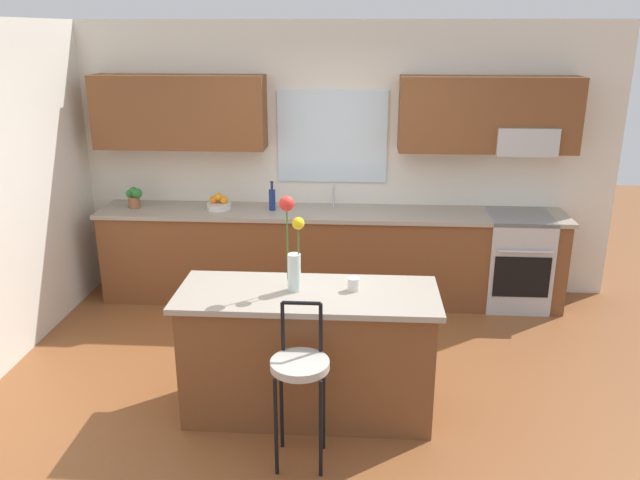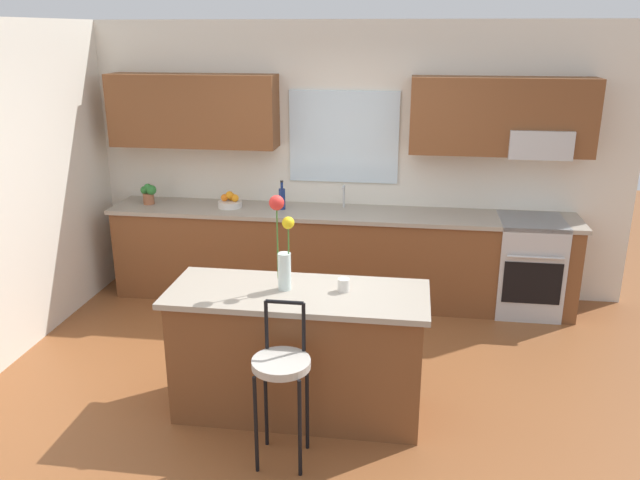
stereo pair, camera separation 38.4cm
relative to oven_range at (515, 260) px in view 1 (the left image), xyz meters
name	(u,v)px [view 1 (the left image)]	position (x,y,z in m)	size (l,w,h in m)	color
ground_plane	(319,386)	(-1.82, -1.68, -0.46)	(14.00, 14.00, 0.00)	brown
back_wall_assembly	(336,146)	(-1.78, 0.31, 1.05)	(5.60, 0.50, 2.70)	silver
counter_run	(330,255)	(-1.82, 0.02, 0.01)	(4.56, 0.64, 0.92)	brown
sink_faucet	(333,194)	(-1.79, 0.17, 0.60)	(0.02, 0.13, 0.23)	#B7BABC
oven_range	(515,260)	(0.00, 0.00, 0.00)	(0.60, 0.64, 0.92)	#B7BABC
kitchen_island	(308,352)	(-1.87, -2.01, 0.00)	(1.78, 0.70, 0.92)	brown
bar_stool_near	(300,371)	(-1.87, -2.57, 0.18)	(0.36, 0.36, 1.04)	black
flower_vase	(293,246)	(-1.97, -1.98, 0.78)	(0.17, 0.10, 0.66)	silver
mug_ceramic	(354,284)	(-1.56, -1.96, 0.51)	(0.08, 0.08, 0.09)	silver
fruit_bowl_oranges	(219,204)	(-2.92, 0.03, 0.51)	(0.24, 0.24, 0.16)	silver
bottle_olive_oil	(272,199)	(-2.39, 0.02, 0.57)	(0.06, 0.06, 0.29)	navy
potted_plant_small	(134,196)	(-3.76, 0.02, 0.58)	(0.17, 0.12, 0.21)	#9E5B3D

